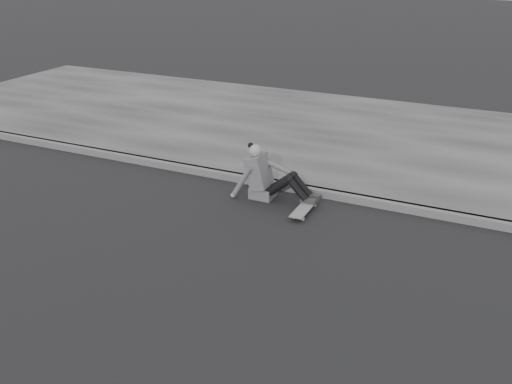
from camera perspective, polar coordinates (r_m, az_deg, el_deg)
ground at (r=6.67m, az=10.38°, el=-10.66°), size 80.00×80.00×0.00m
curb at (r=8.87m, az=14.86°, el=-1.55°), size 24.00×0.16×0.12m
sidewalk at (r=11.66m, az=17.77°, el=4.24°), size 24.00×6.00×0.12m
skateboard at (r=8.57m, az=4.87°, el=-1.61°), size 0.20×0.78×0.09m
seated_woman at (r=8.91m, az=1.07°, el=1.53°), size 1.38×0.46×0.88m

